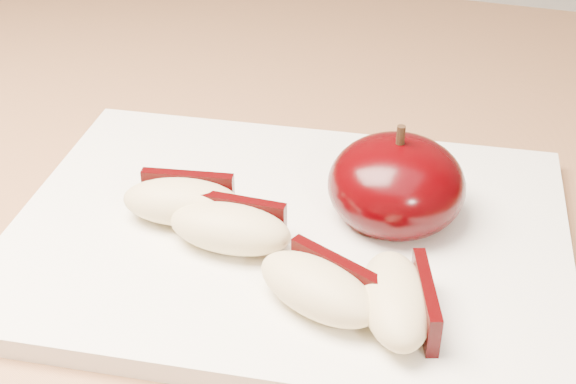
% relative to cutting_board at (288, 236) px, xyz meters
% --- Properties ---
extents(back_cabinet, '(2.40, 0.62, 0.94)m').
position_rel_cutting_board_xyz_m(back_cabinet, '(0.07, 0.82, -0.44)').
color(back_cabinet, silver).
rests_on(back_cabinet, ground).
extents(cutting_board, '(0.35, 0.27, 0.01)m').
position_rel_cutting_board_xyz_m(cutting_board, '(0.00, 0.00, 0.00)').
color(cutting_board, white).
rests_on(cutting_board, island_counter).
extents(apple_half, '(0.08, 0.08, 0.07)m').
position_rel_cutting_board_xyz_m(apple_half, '(0.06, 0.03, 0.03)').
color(apple_half, '#2E0002').
rests_on(apple_half, cutting_board).
extents(apple_wedge_a, '(0.08, 0.05, 0.03)m').
position_rel_cutting_board_xyz_m(apple_wedge_a, '(-0.06, -0.01, 0.02)').
color(apple_wedge_a, '#D5BE87').
rests_on(apple_wedge_a, cutting_board).
extents(apple_wedge_b, '(0.07, 0.04, 0.03)m').
position_rel_cutting_board_xyz_m(apple_wedge_b, '(-0.03, -0.03, 0.02)').
color(apple_wedge_b, '#D5BE87').
rests_on(apple_wedge_b, cutting_board).
extents(apple_wedge_c, '(0.08, 0.06, 0.03)m').
position_rel_cutting_board_xyz_m(apple_wedge_c, '(0.04, -0.06, 0.02)').
color(apple_wedge_c, '#D5BE87').
rests_on(apple_wedge_c, cutting_board).
extents(apple_wedge_d, '(0.05, 0.08, 0.03)m').
position_rel_cutting_board_xyz_m(apple_wedge_d, '(0.08, -0.06, 0.02)').
color(apple_wedge_d, '#D5BE87').
rests_on(apple_wedge_d, cutting_board).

